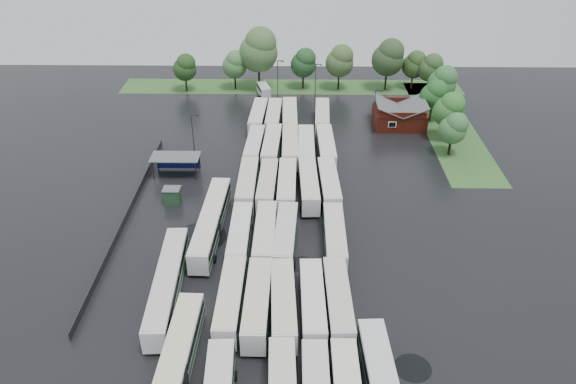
{
  "coord_description": "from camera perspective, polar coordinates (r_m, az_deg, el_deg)",
  "views": [
    {
      "loc": [
        3.08,
        -62.23,
        47.1
      ],
      "look_at": [
        2.0,
        12.0,
        2.5
      ],
      "focal_mm": 35.0,
      "sensor_mm": 36.0,
      "label": 1
    }
  ],
  "objects": [
    {
      "name": "tree_east_3",
      "position": [
        123.94,
        15.46,
        10.74
      ],
      "size": [
        6.06,
        6.06,
        10.03
      ],
      "color": "#3C2A18",
      "rests_on": "ground"
    },
    {
      "name": "tree_east_4",
      "position": [
        134.25,
        14.32,
        12.18
      ],
      "size": [
        5.54,
        5.53,
        9.17
      ],
      "color": "black",
      "rests_on": "ground"
    },
    {
      "name": "bus_r2c1",
      "position": [
        77.85,
        -2.35,
        -4.41
      ],
      "size": [
        2.92,
        13.27,
        3.69
      ],
      "rotation": [
        0.0,
        0.0,
        -0.01
      ],
      "color": "silver",
      "rests_on": "ground"
    },
    {
      "name": "bus_r4c4",
      "position": [
        101.34,
        3.87,
        4.53
      ],
      "size": [
        3.21,
        13.54,
        3.75
      ],
      "rotation": [
        0.0,
        0.0,
        0.03
      ],
      "color": "silver",
      "rests_on": "ground"
    },
    {
      "name": "bus_r3c4",
      "position": [
        89.6,
        4.19,
        0.72
      ],
      "size": [
        3.36,
        13.47,
        3.72
      ],
      "rotation": [
        0.0,
        0.0,
        0.04
      ],
      "color": "silver",
      "rests_on": "ground"
    },
    {
      "name": "bus_r4c3",
      "position": [
        100.93,
        1.86,
        4.48
      ],
      "size": [
        2.9,
        13.52,
        3.76
      ],
      "rotation": [
        0.0,
        0.0,
        -0.0
      ],
      "color": "silver",
      "rests_on": "ground"
    },
    {
      "name": "tree_north_2",
      "position": [
        131.36,
        -2.95,
        14.28
      ],
      "size": [
        8.82,
        8.82,
        14.61
      ],
      "color": "black",
      "rests_on": "ground"
    },
    {
      "name": "puddle_3",
      "position": [
        75.89,
        1.42,
        -7.38
      ],
      "size": [
        3.7,
        3.7,
        0.01
      ],
      "primitive_type": "cylinder",
      "color": "black",
      "rests_on": "ground"
    },
    {
      "name": "bus_r4c2",
      "position": [
        101.42,
        0.22,
        4.63
      ],
      "size": [
        3.0,
        13.51,
        3.75
      ],
      "rotation": [
        0.0,
        0.0,
        0.01
      ],
      "color": "silver",
      "rests_on": "ground"
    },
    {
      "name": "lamp_post_ne",
      "position": [
        110.13,
        8.83,
        8.36
      ],
      "size": [
        1.43,
        0.28,
        9.26
      ],
      "color": "#2D2D30",
      "rests_on": "ground"
    },
    {
      "name": "wash_shed",
      "position": [
        97.25,
        -11.32,
        3.37
      ],
      "size": [
        8.2,
        4.2,
        3.58
      ],
      "color": "#2D2D30",
      "rests_on": "ground"
    },
    {
      "name": "bus_r1c2",
      "position": [
        67.0,
        -0.48,
        -11.27
      ],
      "size": [
        3.46,
        13.44,
        3.71
      ],
      "rotation": [
        0.0,
        0.0,
        0.05
      ],
      "color": "silver",
      "rests_on": "ground"
    },
    {
      "name": "lamp_post_nw",
      "position": [
        98.56,
        -9.54,
        5.64
      ],
      "size": [
        1.48,
        0.29,
        9.63
      ],
      "color": "#2D2D30",
      "rests_on": "ground"
    },
    {
      "name": "artic_bus_west_a",
      "position": [
        61.06,
        -11.46,
        -17.36
      ],
      "size": [
        3.33,
        20.19,
        3.74
      ],
      "rotation": [
        0.0,
        0.0,
        -0.02
      ],
      "color": "silver",
      "rests_on": "ground"
    },
    {
      "name": "west_fence",
      "position": [
        87.95,
        -16.02,
        -2.28
      ],
      "size": [
        0.1,
        50.0,
        1.2
      ],
      "primitive_type": "cube",
      "color": "#2D2D30",
      "rests_on": "ground"
    },
    {
      "name": "bus_r2c2",
      "position": [
        77.57,
        -0.27,
        -4.53
      ],
      "size": [
        3.47,
        13.34,
        3.68
      ],
      "rotation": [
        0.0,
        0.0,
        -0.05
      ],
      "color": "silver",
      "rests_on": "ground"
    },
    {
      "name": "bus_r1c0",
      "position": [
        67.85,
        -5.86,
        -10.86
      ],
      "size": [
        2.9,
        13.15,
        3.65
      ],
      "rotation": [
        0.0,
        0.0,
        -0.01
      ],
      "color": "silver",
      "rests_on": "ground"
    },
    {
      "name": "tree_east_2",
      "position": [
        118.6,
        14.64,
        9.56
      ],
      "size": [
        5.36,
        5.36,
        8.88
      ],
      "color": "#34261B",
      "rests_on": "ground"
    },
    {
      "name": "ground",
      "position": [
        78.11,
        -1.6,
        -6.11
      ],
      "size": [
        160.0,
        160.0,
        0.0
      ],
      "primitive_type": "plane",
      "color": "black",
      "rests_on": "ground"
    },
    {
      "name": "artic_bus_west_c",
      "position": [
        71.21,
        -12.15,
        -9.12
      ],
      "size": [
        3.69,
        19.87,
        3.67
      ],
      "rotation": [
        0.0,
        0.0,
        0.05
      ],
      "color": "silver",
      "rests_on": "ground"
    },
    {
      "name": "bus_r3c2",
      "position": [
        89.19,
        -0.1,
        0.65
      ],
      "size": [
        2.99,
        13.38,
        3.72
      ],
      "rotation": [
        0.0,
        0.0,
        -0.01
      ],
      "color": "silver",
      "rests_on": "ground"
    },
    {
      "name": "tree_north_0",
      "position": [
        132.94,
        -10.4,
        12.37
      ],
      "size": [
        5.38,
        5.38,
        8.91
      ],
      "color": "black",
      "rests_on": "ground"
    },
    {
      "name": "tree_north_1",
      "position": [
        132.68,
        -5.41,
        12.8
      ],
      "size": [
        5.61,
        5.61,
        9.29
      ],
      "color": "black",
      "rests_on": "ground"
    },
    {
      "name": "puddle_4",
      "position": [
        64.35,
        12.56,
        -17.05
      ],
      "size": [
        4.06,
        4.06,
        0.01
      ],
      "primitive_type": "cylinder",
      "color": "black",
      "rests_on": "ground"
    },
    {
      "name": "brick_building",
      "position": [
        116.23,
        11.23,
        7.48
      ],
      "size": [
        10.07,
        8.6,
        5.39
      ],
      "color": "maroon",
      "rests_on": "ground"
    },
    {
      "name": "tree_east_0",
      "position": [
        105.01,
        16.5,
        6.25
      ],
      "size": [
        5.07,
        5.04,
        8.34
      ],
      "color": "black",
      "rests_on": "ground"
    },
    {
      "name": "puddle_2",
      "position": [
        81.86,
        -8.93,
        -4.56
      ],
      "size": [
        7.68,
        7.68,
        0.01
      ],
      "primitive_type": "cylinder",
      "color": "black",
      "rests_on": "ground"
    },
    {
      "name": "bus_r5c0",
      "position": [
        113.93,
        -3.04,
        7.64
      ],
      "size": [
        3.39,
        13.28,
        3.66
      ],
      "rotation": [
        0.0,
        0.0,
        -0.05
      ],
      "color": "silver",
      "rests_on": "ground"
    },
    {
      "name": "bus_r2c0",
      "position": [
        78.07,
        -4.89,
        -4.44
      ],
      "size": [
        2.79,
        12.96,
        3.61
      ],
      "rotation": [
        0.0,
        0.0,
        0.0
      ],
      "color": "silver",
      "rests_on": "ground"
    },
    {
      "name": "bus_r1c4",
      "position": [
        67.55,
        5.11,
        -11.02
      ],
      "size": [
        3.17,
        13.28,
        3.68
      ],
      "rotation": [
        0.0,
        0.0,
        0.03
      ],
      "color": "silver",
      "rests_on": "ground"
    },
    {
      "name": "tree_north_6",
      "position": [
        135.65,
        12.74,
        12.55
      ],
      "size": [
        5.5,
        5.5,
        9.11
      ],
      "color": "#382A1B",
      "rests_on": "ground"
    },
    {
      "name": "bus_r4c0",
      "position": [
        101.78,
        -3.43,
        4.61
      ],
      "size": [
        3.26,
        12.89,
        3.56
      ],
      "rotation": [
        0.0,
        0.0,
        -0.04
      ],
      "color": "silver",
      "rests_on": "ground"
    },
    {
      "name": "tree_north_4",
      "position": [
        132.16,
        5.33,
        13.14
      ],
      "size": [
        6.45,
        6.45,
        10.68
      ],
      "color": "black",
      "rests_on": "ground"
    },
    {
      "name": "bus_r3c1",
      "position": [
        89.47,
        -2.1,
        0.68
      ],
      "size": [
        3.11,
        12.98,
        3.59
      ],
      "rotation": [
        0.0,
        0.0,
        -0.03
      ],
      "color": "silver",
      "rests_on": "ground"
    },
    {
      "name": "tree_east_1",
      "position": [
        110.58,
        16.11,
        8.06
      ],
      "size": [
        5.84,
        5.84,
        9.68
      ],
      "color": "black",
      "rests_on": "ground"
    },
    {
      "name": "lamp_post_back_w",
      "position": [
        124.37,
        -1.0,
        11.47
      ],
      "size": [
        1.47,
        0.29,
        9.54
      ],
      "color": "#2D2D30",
      "rests_on": "ground"
    },
    {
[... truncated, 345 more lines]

